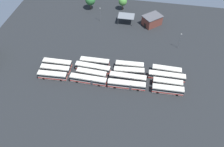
% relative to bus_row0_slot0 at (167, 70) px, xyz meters
% --- Properties ---
extents(ground_plane, '(129.39, 129.39, 0.00)m').
position_rel_bus_row0_slot0_xyz_m(ground_plane, '(23.86, 5.72, -1.78)').
color(ground_plane, black).
extents(bus_row0_slot0, '(12.52, 2.84, 3.35)m').
position_rel_bus_row0_slot0_xyz_m(bus_row0_slot0, '(0.00, 0.00, 0.00)').
color(bus_row0_slot0, silver).
rests_on(bus_row0_slot0, ground_plane).
extents(bus_row0_slot1, '(15.46, 2.67, 3.35)m').
position_rel_bus_row0_slot0_xyz_m(bus_row0_slot1, '(-0.19, 3.56, 0.00)').
color(bus_row0_slot1, silver).
rests_on(bus_row0_slot1, ground_plane).
extents(bus_row0_slot2, '(12.11, 2.65, 3.35)m').
position_rel_bus_row0_slot0_xyz_m(bus_row0_slot2, '(-0.54, 7.25, -0.00)').
color(bus_row0_slot2, silver).
rests_on(bus_row0_slot2, ground_plane).
extents(bus_row0_slot3, '(12.62, 2.83, 3.35)m').
position_rel_bus_row0_slot0_xyz_m(bus_row0_slot3, '(-0.68, 10.79, 0.00)').
color(bus_row0_slot3, silver).
rests_on(bus_row0_slot3, ground_plane).
extents(bus_row1_slot0, '(12.51, 3.09, 3.35)m').
position_rel_bus_row0_slot0_xyz_m(bus_row1_slot0, '(16.20, 0.01, -0.00)').
color(bus_row1_slot0, silver).
rests_on(bus_row1_slot0, ground_plane).
extents(bus_row1_slot1, '(13.24, 3.59, 3.35)m').
position_rel_bus_row0_slot0_xyz_m(bus_row1_slot1, '(15.97, 3.60, 0.00)').
color(bus_row1_slot1, silver).
rests_on(bus_row1_slot1, ground_plane).
extents(bus_row1_slot2, '(15.46, 2.67, 3.35)m').
position_rel_bus_row0_slot0_xyz_m(bus_row1_slot2, '(15.96, 7.27, 0.00)').
color(bus_row1_slot2, silver).
rests_on(bus_row1_slot2, ground_plane).
extents(bus_row1_slot3, '(15.53, 3.13, 3.35)m').
position_rel_bus_row0_slot0_xyz_m(bus_row1_slot3, '(15.95, 11.20, 0.00)').
color(bus_row1_slot3, silver).
rests_on(bus_row1_slot3, ground_plane).
extents(bus_row2_slot0, '(13.12, 2.75, 3.35)m').
position_rel_bus_row0_slot0_xyz_m(bus_row2_slot0, '(31.91, 0.54, 0.00)').
color(bus_row2_slot0, silver).
rests_on(bus_row2_slot0, ground_plane).
extents(bus_row2_slot1, '(15.55, 3.29, 3.35)m').
position_rel_bus_row0_slot0_xyz_m(bus_row2_slot1, '(31.81, 4.24, 0.00)').
color(bus_row2_slot1, silver).
rests_on(bus_row2_slot1, ground_plane).
extents(bus_row2_slot2, '(13.03, 3.18, 3.35)m').
position_rel_bus_row0_slot0_xyz_m(bus_row2_slot2, '(31.61, 7.76, 0.00)').
color(bus_row2_slot2, silver).
rests_on(bus_row2_slot2, ground_plane).
extents(bus_row2_slot3, '(15.50, 2.93, 3.35)m').
position_rel_bus_row0_slot0_xyz_m(bus_row2_slot3, '(32.09, 11.31, 0.00)').
color(bus_row2_slot3, silver).
rests_on(bus_row2_slot3, ground_plane).
extents(bus_row3_slot1, '(12.89, 2.76, 3.35)m').
position_rel_bus_row0_slot0_xyz_m(bus_row3_slot1, '(48.17, 4.30, 0.00)').
color(bus_row3_slot1, silver).
rests_on(bus_row3_slot1, ground_plane).
extents(bus_row3_slot2, '(12.77, 2.98, 3.35)m').
position_rel_bus_row0_slot0_xyz_m(bus_row3_slot2, '(47.80, 7.99, 0.00)').
color(bus_row3_slot2, silver).
rests_on(bus_row3_slot2, ground_plane).
extents(bus_row3_slot3, '(12.45, 3.21, 3.35)m').
position_rel_bus_row0_slot0_xyz_m(bus_row3_slot3, '(47.77, 11.71, -0.00)').
color(bus_row3_slot3, silver).
rests_on(bus_row3_slot3, ground_plane).
extents(depot_building, '(11.90, 11.72, 5.42)m').
position_rel_bus_row0_slot0_xyz_m(depot_building, '(8.52, -35.03, 0.96)').
color(depot_building, brown).
rests_on(depot_building, ground_plane).
extents(maintenance_shelter, '(8.78, 6.17, 4.30)m').
position_rel_bus_row0_slot0_xyz_m(maintenance_shelter, '(22.50, -34.36, 2.30)').
color(maintenance_shelter, slate).
rests_on(maintenance_shelter, ground_plane).
extents(lamp_post_by_building, '(0.56, 0.28, 8.34)m').
position_rel_bus_row0_slot0_xyz_m(lamp_post_by_building, '(-5.38, -18.10, 2.81)').
color(lamp_post_by_building, slate).
rests_on(lamp_post_by_building, ground_plane).
extents(lamp_post_near_entrance, '(0.56, 0.28, 8.16)m').
position_rel_bus_row0_slot0_xyz_m(lamp_post_near_entrance, '(36.54, -33.23, 2.72)').
color(lamp_post_near_entrance, slate).
rests_on(lamp_post_near_entrance, ground_plane).
extents(tree_northeast, '(5.82, 5.82, 8.65)m').
position_rel_bus_row0_slot0_xyz_m(tree_northeast, '(44.76, -44.35, 3.95)').
color(tree_northeast, brown).
rests_on(tree_northeast, ground_plane).
extents(tree_east_edge, '(4.85, 4.85, 7.67)m').
position_rel_bus_row0_slot0_xyz_m(tree_east_edge, '(26.28, -46.98, 3.45)').
color(tree_east_edge, brown).
rests_on(tree_east_edge, ground_plane).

